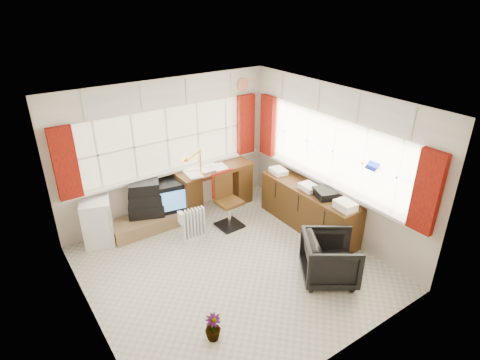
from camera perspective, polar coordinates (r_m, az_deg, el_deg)
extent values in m
plane|color=beige|center=(6.21, -1.20, -12.36)|extent=(4.00, 4.00, 0.00)
plane|color=beige|center=(7.13, -10.23, 4.14)|extent=(4.00, 0.00, 4.00)
plane|color=beige|center=(4.26, 14.04, -12.50)|extent=(4.00, 0.00, 4.00)
plane|color=beige|center=(4.88, -21.54, -8.24)|extent=(0.00, 4.00, 4.00)
plane|color=beige|center=(6.72, 13.08, 2.49)|extent=(0.00, 4.00, 4.00)
plane|color=white|center=(5.06, -1.46, 10.50)|extent=(4.00, 4.00, 0.00)
plane|color=beige|center=(7.04, -10.29, 5.60)|extent=(3.60, 0.00, 3.60)
cube|color=white|center=(7.22, -9.79, 1.20)|extent=(3.70, 0.12, 0.05)
cube|color=white|center=(6.67, -19.59, 3.32)|extent=(0.03, 0.02, 1.10)
cube|color=white|center=(6.83, -14.81, 4.50)|extent=(0.03, 0.02, 1.10)
cube|color=white|center=(7.03, -10.25, 5.58)|extent=(0.03, 0.02, 1.10)
cube|color=white|center=(7.28, -5.97, 6.57)|extent=(0.03, 0.02, 1.10)
cube|color=white|center=(7.57, -1.97, 7.45)|extent=(0.03, 0.02, 1.10)
plane|color=beige|center=(6.63, 13.14, 4.04)|extent=(0.00, 3.60, 3.60)
cube|color=white|center=(6.83, 12.42, -0.54)|extent=(0.12, 3.70, 0.05)
cube|color=white|center=(5.96, 21.42, 0.32)|extent=(0.02, 0.03, 1.10)
cube|color=white|center=(6.27, 17.04, 2.28)|extent=(0.02, 0.03, 1.10)
cube|color=white|center=(6.62, 13.08, 4.02)|extent=(0.02, 0.03, 1.10)
cube|color=white|center=(7.01, 9.52, 5.57)|extent=(0.02, 0.03, 1.10)
cube|color=white|center=(7.42, 6.34, 6.93)|extent=(0.02, 0.03, 1.10)
cube|color=maroon|center=(6.51, -23.60, 2.13)|extent=(0.35, 0.10, 1.15)
cube|color=maroon|center=(7.72, 0.83, 7.89)|extent=(0.35, 0.10, 1.15)
cube|color=maroon|center=(7.67, 3.99, 7.69)|extent=(0.10, 0.35, 1.15)
cube|color=maroon|center=(5.67, 25.06, -1.61)|extent=(0.10, 0.35, 1.15)
cube|color=white|center=(6.79, -10.75, 11.89)|extent=(3.95, 0.08, 0.48)
cube|color=white|center=(6.37, 13.74, 10.69)|extent=(0.08, 3.95, 0.48)
cube|color=#482A11|center=(7.45, -4.07, 1.76)|extent=(1.47, 0.75, 0.07)
cube|color=#482A11|center=(7.39, -7.63, -2.26)|extent=(0.35, 0.66, 0.77)
cube|color=#482A11|center=(7.91, -0.56, -0.03)|extent=(0.35, 0.66, 0.77)
cube|color=white|center=(7.43, -4.08, 2.07)|extent=(0.25, 0.34, 0.02)
cube|color=white|center=(7.43, -4.08, 2.09)|extent=(0.25, 0.34, 0.02)
cube|color=white|center=(7.43, -4.08, 2.12)|extent=(0.25, 0.34, 0.02)
cube|color=white|center=(7.43, -4.08, 2.15)|extent=(0.25, 0.34, 0.02)
cube|color=white|center=(7.43, -4.08, 2.18)|extent=(0.25, 0.34, 0.02)
cube|color=white|center=(7.42, -4.09, 2.21)|extent=(0.25, 0.34, 0.02)
cylinder|color=#EEA30A|center=(7.15, -5.58, 1.02)|extent=(0.11, 0.11, 0.02)
cylinder|color=#EEA30A|center=(7.07, -5.65, 2.55)|extent=(0.03, 0.03, 0.41)
cone|color=#EEA30A|center=(7.01, -5.70, 3.78)|extent=(0.20, 0.19, 0.17)
cube|color=black|center=(7.16, -1.49, -6.41)|extent=(0.43, 0.43, 0.04)
cylinder|color=silver|center=(7.04, -1.51, -4.89)|extent=(0.06, 0.06, 0.48)
cube|color=#482A11|center=(6.92, -1.54, -3.20)|extent=(0.42, 0.40, 0.06)
cube|color=#482A11|center=(6.95, -2.52, -0.69)|extent=(0.37, 0.06, 0.46)
cube|color=maroon|center=(6.94, -2.53, -0.56)|extent=(0.41, 0.07, 0.48)
imported|color=black|center=(5.95, 12.70, -10.84)|extent=(1.05, 1.05, 0.70)
cube|color=white|center=(6.83, -6.51, -8.14)|extent=(0.40, 0.19, 0.08)
cube|color=white|center=(6.62, -8.04, -6.43)|extent=(0.04, 0.12, 0.51)
cube|color=white|center=(6.64, -7.57, -6.31)|extent=(0.04, 0.12, 0.51)
cube|color=white|center=(6.65, -7.10, -6.19)|extent=(0.04, 0.12, 0.51)
cube|color=white|center=(6.67, -6.64, -6.07)|extent=(0.04, 0.12, 0.51)
cube|color=white|center=(6.69, -6.18, -5.94)|extent=(0.04, 0.12, 0.51)
cube|color=white|center=(6.71, -5.72, -5.82)|extent=(0.04, 0.12, 0.51)
cube|color=white|center=(6.73, -5.26, -5.70)|extent=(0.04, 0.12, 0.51)
cube|color=#482A11|center=(7.05, 9.69, -3.99)|extent=(0.50, 2.00, 0.75)
cube|color=white|center=(6.36, 14.73, -3.63)|extent=(0.24, 0.32, 0.10)
cube|color=white|center=(6.83, 9.77, -0.97)|extent=(0.24, 0.32, 0.10)
cube|color=white|center=(7.36, 5.50, 1.34)|extent=(0.24, 0.32, 0.10)
cube|color=black|center=(6.64, 11.94, -1.86)|extent=(0.39, 0.44, 0.12)
cube|color=#8A6545|center=(7.21, -12.54, -5.85)|extent=(1.40, 0.50, 0.25)
cube|color=black|center=(7.22, -10.09, -2.01)|extent=(0.66, 0.62, 0.52)
cube|color=#498DD1|center=(6.99, -9.49, -2.96)|extent=(0.44, 0.10, 0.36)
cube|color=black|center=(7.15, -13.16, -4.02)|extent=(0.69, 0.57, 0.22)
cube|color=black|center=(7.05, -13.33, -2.51)|extent=(0.64, 0.53, 0.21)
cube|color=black|center=(6.95, -13.50, -1.03)|extent=(0.59, 0.50, 0.20)
cube|color=white|center=(6.93, -19.62, -5.65)|extent=(0.57, 0.57, 0.78)
cube|color=silver|center=(6.66, -17.96, -5.56)|extent=(0.02, 0.02, 0.41)
imported|color=white|center=(7.36, -8.87, -4.54)|extent=(0.17, 0.17, 0.31)
imported|color=#99E4D7|center=(7.20, -7.22, -5.65)|extent=(0.12, 0.13, 0.21)
imported|color=black|center=(5.10, -3.87, -20.19)|extent=(0.24, 0.24, 0.35)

